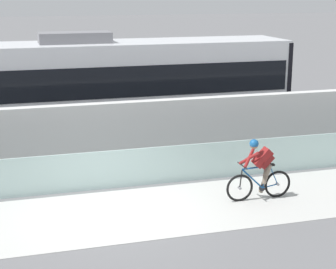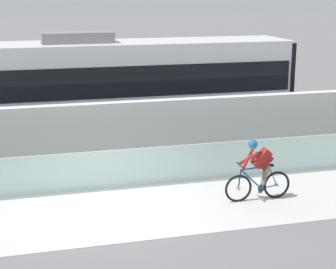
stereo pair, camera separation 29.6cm
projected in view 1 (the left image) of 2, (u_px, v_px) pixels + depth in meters
ground_plane at (113, 215)px, 13.29m from camera, size 200.00×200.00×0.00m
bike_path_deck at (113, 215)px, 13.29m from camera, size 32.00×3.20×0.01m
glass_parapet at (100, 171)px, 14.88m from camera, size 32.00×0.05×1.06m
concrete_barrier_wall at (90, 137)px, 16.43m from camera, size 32.00×0.36×1.99m
tram_rail_near at (80, 147)px, 18.99m from camera, size 32.00×0.08×0.01m
tram_rail_far at (75, 137)px, 20.32m from camera, size 32.00×0.08×0.01m
tram at (133, 86)px, 19.72m from camera, size 11.06×2.54×3.81m
cyclist_on_bike at (260, 170)px, 14.10m from camera, size 1.77×0.58×1.61m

